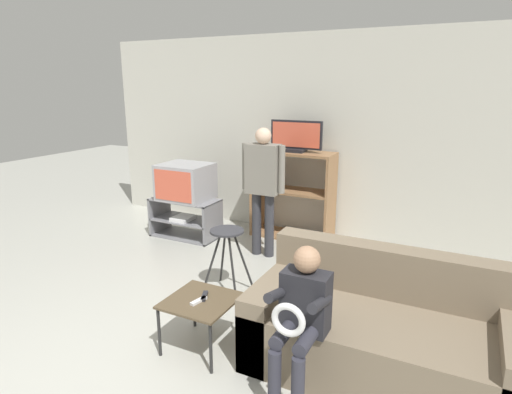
{
  "coord_description": "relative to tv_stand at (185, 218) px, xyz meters",
  "views": [
    {
      "loc": [
        1.8,
        -1.58,
        1.97
      ],
      "look_at": [
        -0.02,
        2.03,
        0.9
      ],
      "focal_mm": 30.0,
      "sensor_mm": 36.0,
      "label": 1
    }
  ],
  "objects": [
    {
      "name": "tv_stand",
      "position": [
        0.0,
        0.0,
        0.0
      ],
      "size": [
        0.89,
        0.45,
        0.51
      ],
      "color": "slate",
      "rests_on": "ground_plane"
    },
    {
      "name": "television_main",
      "position": [
        0.02,
        0.02,
        0.49
      ],
      "size": [
        0.63,
        0.55,
        0.47
      ],
      "color": "#9E9EA3",
      "rests_on": "tv_stand"
    },
    {
      "name": "folding_stool",
      "position": [
        1.31,
        -1.12,
        0.26
      ],
      "size": [
        0.41,
        0.36,
        0.64
      ],
      "color": "black",
      "rests_on": "ground_plane"
    },
    {
      "name": "snack_table",
      "position": [
        1.59,
        -2.0,
        0.11
      ],
      "size": [
        0.5,
        0.5,
        0.41
      ],
      "color": "brown",
      "rests_on": "ground_plane"
    },
    {
      "name": "couch",
      "position": [
        2.88,
        -1.66,
        0.03
      ],
      "size": [
        1.81,
        0.88,
        0.82
      ],
      "color": "#756651",
      "rests_on": "ground_plane"
    },
    {
      "name": "television_flat",
      "position": [
        1.31,
        0.6,
        1.08
      ],
      "size": [
        0.68,
        0.2,
        0.4
      ],
      "color": "black",
      "rests_on": "media_shelf"
    },
    {
      "name": "remote_control_white",
      "position": [
        1.6,
        -2.04,
        0.17
      ],
      "size": [
        0.07,
        0.15,
        0.02
      ],
      "primitive_type": "cube",
      "rotation": [
        0.0,
        0.0,
        -0.22
      ],
      "color": "silver",
      "rests_on": "snack_table"
    },
    {
      "name": "wall_back",
      "position": [
        1.46,
        0.9,
        1.05
      ],
      "size": [
        6.4,
        0.06,
        2.6
      ],
      "color": "beige",
      "rests_on": "ground_plane"
    },
    {
      "name": "media_shelf",
      "position": [
        1.27,
        0.62,
        0.33
      ],
      "size": [
        1.06,
        0.42,
        1.14
      ],
      "color": "#8E6642",
      "rests_on": "ground_plane"
    },
    {
      "name": "remote_control_black",
      "position": [
        1.6,
        -1.96,
        0.17
      ],
      "size": [
        0.09,
        0.15,
        0.02
      ],
      "primitive_type": "cube",
      "rotation": [
        0.0,
        0.0,
        0.42
      ],
      "color": "#232328",
      "rests_on": "snack_table"
    },
    {
      "name": "person_seated_child",
      "position": [
        2.45,
        -2.17,
        0.35
      ],
      "size": [
        0.33,
        0.43,
        1.01
      ],
      "color": "#2D2D38",
      "rests_on": "ground_plane"
    },
    {
      "name": "person_standing_adult",
      "position": [
        1.2,
        -0.12,
        0.65
      ],
      "size": [
        0.53,
        0.2,
        1.51
      ],
      "color": "#2D2D33",
      "rests_on": "ground_plane"
    }
  ]
}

